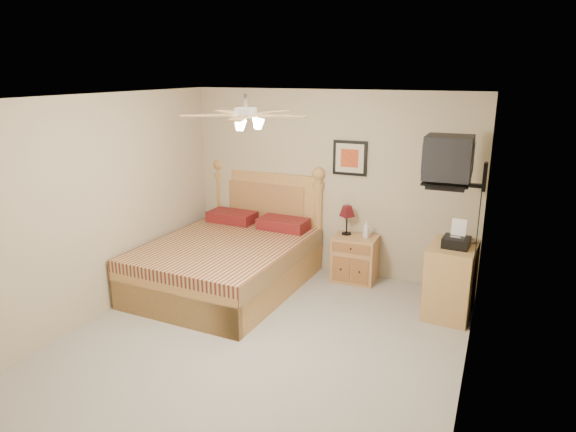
% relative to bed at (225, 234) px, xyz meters
% --- Properties ---
extents(floor, '(4.50, 4.50, 0.00)m').
position_rel_bed_xyz_m(floor, '(1.02, -1.12, -0.74)').
color(floor, gray).
rests_on(floor, ground).
extents(ceiling, '(4.00, 4.50, 0.04)m').
position_rel_bed_xyz_m(ceiling, '(1.02, -1.12, 1.76)').
color(ceiling, white).
rests_on(ceiling, ground).
extents(wall_back, '(4.00, 0.04, 2.50)m').
position_rel_bed_xyz_m(wall_back, '(1.02, 1.13, 0.51)').
color(wall_back, tan).
rests_on(wall_back, ground).
extents(wall_front, '(4.00, 0.04, 2.50)m').
position_rel_bed_xyz_m(wall_front, '(1.02, -3.37, 0.51)').
color(wall_front, tan).
rests_on(wall_front, ground).
extents(wall_left, '(0.04, 4.50, 2.50)m').
position_rel_bed_xyz_m(wall_left, '(-0.98, -1.12, 0.51)').
color(wall_left, tan).
rests_on(wall_left, ground).
extents(wall_right, '(0.04, 4.50, 2.50)m').
position_rel_bed_xyz_m(wall_right, '(3.02, -1.12, 0.51)').
color(wall_right, tan).
rests_on(wall_right, ground).
extents(bed, '(1.85, 2.37, 1.48)m').
position_rel_bed_xyz_m(bed, '(0.00, 0.00, 0.00)').
color(bed, '#A37C3E').
rests_on(bed, ground).
extents(nightstand, '(0.57, 0.43, 0.61)m').
position_rel_bed_xyz_m(nightstand, '(1.47, 0.88, -0.43)').
color(nightstand, '#A26E40').
rests_on(nightstand, ground).
extents(table_lamp, '(0.24, 0.24, 0.40)m').
position_rel_bed_xyz_m(table_lamp, '(1.32, 0.95, 0.07)').
color(table_lamp, '#531116').
rests_on(table_lamp, nightstand).
extents(lotion_bottle, '(0.12, 0.12, 0.23)m').
position_rel_bed_xyz_m(lotion_bottle, '(1.60, 0.90, -0.01)').
color(lotion_bottle, silver).
rests_on(lotion_bottle, nightstand).
extents(framed_picture, '(0.46, 0.04, 0.46)m').
position_rel_bed_xyz_m(framed_picture, '(1.29, 1.11, 0.88)').
color(framed_picture, black).
rests_on(framed_picture, wall_back).
extents(dresser, '(0.55, 0.75, 0.84)m').
position_rel_bed_xyz_m(dresser, '(2.75, 0.35, -0.32)').
color(dresser, tan).
rests_on(dresser, ground).
extents(fax_machine, '(0.30, 0.32, 0.30)m').
position_rel_bed_xyz_m(fax_machine, '(2.77, 0.29, 0.25)').
color(fax_machine, black).
rests_on(fax_machine, dresser).
extents(magazine_lower, '(0.32, 0.35, 0.03)m').
position_rel_bed_xyz_m(magazine_lower, '(2.75, 0.55, 0.12)').
color(magazine_lower, '#AA9D8C').
rests_on(magazine_lower, dresser).
extents(magazine_upper, '(0.27, 0.30, 0.02)m').
position_rel_bed_xyz_m(magazine_upper, '(2.75, 0.55, 0.14)').
color(magazine_upper, tan).
rests_on(magazine_upper, magazine_lower).
extents(wall_tv, '(0.56, 0.46, 0.58)m').
position_rel_bed_xyz_m(wall_tv, '(2.77, 0.22, 1.07)').
color(wall_tv, black).
rests_on(wall_tv, wall_right).
extents(ceiling_fan, '(1.14, 1.14, 0.28)m').
position_rel_bed_xyz_m(ceiling_fan, '(1.02, -1.32, 1.62)').
color(ceiling_fan, white).
rests_on(ceiling_fan, ceiling).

